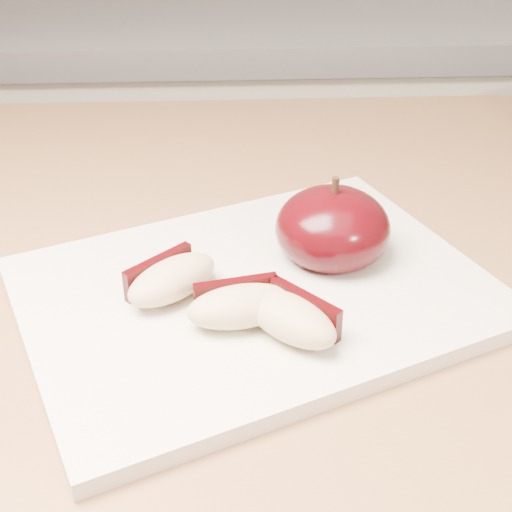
{
  "coord_description": "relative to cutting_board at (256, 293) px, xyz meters",
  "views": [
    {
      "loc": [
        0.0,
        0.0,
        1.2
      ],
      "look_at": [
        0.02,
        0.41,
        0.94
      ],
      "focal_mm": 50.0,
      "sensor_mm": 36.0,
      "label": 1
    }
  ],
  "objects": [
    {
      "name": "apple_half",
      "position": [
        0.06,
        0.04,
        0.03
      ],
      "size": [
        0.11,
        0.11,
        0.07
      ],
      "rotation": [
        0.0,
        0.0,
        0.39
      ],
      "color": "black",
      "rests_on": "cutting_board"
    },
    {
      "name": "apple_wedge_c",
      "position": [
        0.02,
        -0.05,
        0.02
      ],
      "size": [
        0.07,
        0.08,
        0.03
      ],
      "rotation": [
        0.0,
        0.0,
        -0.82
      ],
      "color": "tan",
      "rests_on": "cutting_board"
    },
    {
      "name": "apple_wedge_a",
      "position": [
        -0.06,
        -0.01,
        0.02
      ],
      "size": [
        0.08,
        0.07,
        0.03
      ],
      "rotation": [
        0.0,
        0.0,
        0.74
      ],
      "color": "tan",
      "rests_on": "cutting_board"
    },
    {
      "name": "back_cabinet",
      "position": [
        -0.02,
        0.79,
        -0.44
      ],
      "size": [
        2.4,
        0.62,
        0.94
      ],
      "color": "silver",
      "rests_on": "ground"
    },
    {
      "name": "cutting_board",
      "position": [
        0.0,
        0.0,
        0.0
      ],
      "size": [
        0.38,
        0.34,
        0.01
      ],
      "primitive_type": "cube",
      "rotation": [
        0.0,
        0.0,
        0.4
      ],
      "color": "silver",
      "rests_on": "island_counter"
    },
    {
      "name": "apple_wedge_b",
      "position": [
        -0.01,
        -0.04,
        0.02
      ],
      "size": [
        0.08,
        0.05,
        0.03
      ],
      "rotation": [
        0.0,
        0.0,
        0.2
      ],
      "color": "tan",
      "rests_on": "cutting_board"
    }
  ]
}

